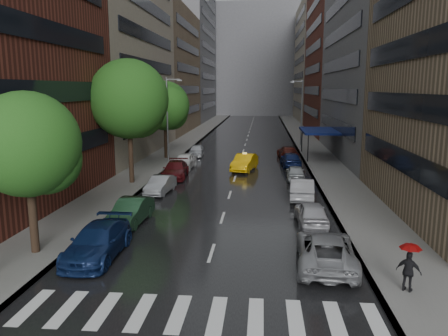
# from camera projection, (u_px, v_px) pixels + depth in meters

# --- Properties ---
(ground) EXTENTS (220.00, 220.00, 0.00)m
(ground) POSITION_uv_depth(u_px,v_px,m) (200.00, 289.00, 17.76)
(ground) COLOR gray
(ground) RESTS_ON ground
(road) EXTENTS (14.00, 140.00, 0.01)m
(road) POSITION_uv_depth(u_px,v_px,m) (246.00, 141.00, 66.74)
(road) COLOR black
(road) RESTS_ON ground
(sidewalk_left) EXTENTS (4.00, 140.00, 0.15)m
(sidewalk_left) POSITION_uv_depth(u_px,v_px,m) (188.00, 140.00, 67.51)
(sidewalk_left) COLOR gray
(sidewalk_left) RESTS_ON ground
(sidewalk_right) EXTENTS (4.00, 140.00, 0.15)m
(sidewalk_right) POSITION_uv_depth(u_px,v_px,m) (306.00, 141.00, 65.95)
(sidewalk_right) COLOR gray
(sidewalk_right) RESTS_ON ground
(crosswalk) EXTENTS (13.15, 2.80, 0.01)m
(crosswalk) POSITION_uv_depth(u_px,v_px,m) (198.00, 314.00, 15.78)
(crosswalk) COLOR silver
(crosswalk) RESTS_ON ground
(buildings_left) EXTENTS (8.00, 108.00, 38.00)m
(buildings_left) POSITION_uv_depth(u_px,v_px,m) (161.00, 40.00, 73.75)
(buildings_left) COLOR maroon
(buildings_left) RESTS_ON ground
(buildings_right) EXTENTS (8.05, 109.10, 36.00)m
(buildings_right) POSITION_uv_depth(u_px,v_px,m) (343.00, 43.00, 69.28)
(buildings_right) COLOR #937A5B
(buildings_right) RESTS_ON ground
(building_far) EXTENTS (40.00, 14.00, 32.00)m
(building_far) POSITION_uv_depth(u_px,v_px,m) (255.00, 61.00, 130.45)
(building_far) COLOR slate
(building_far) RESTS_ON ground
(tree_near) EXTENTS (5.00, 5.00, 7.97)m
(tree_near) POSITION_uv_depth(u_px,v_px,m) (27.00, 145.00, 20.51)
(tree_near) COLOR #382619
(tree_near) RESTS_ON ground
(tree_mid) EXTENTS (6.56, 6.56, 10.45)m
(tree_mid) POSITION_uv_depth(u_px,v_px,m) (129.00, 99.00, 35.94)
(tree_mid) COLOR #382619
(tree_mid) RESTS_ON ground
(tree_far) EXTENTS (5.56, 5.56, 8.86)m
(tree_far) POSITION_uv_depth(u_px,v_px,m) (165.00, 106.00, 49.25)
(tree_far) COLOR #382619
(tree_far) RESTS_ON ground
(taxi) EXTENTS (2.71, 5.20, 1.63)m
(taxi) POSITION_uv_depth(u_px,v_px,m) (245.00, 162.00, 43.13)
(taxi) COLOR #EDAD0C
(taxi) RESTS_ON ground
(parked_cars_left) EXTENTS (2.42, 36.58, 1.57)m
(parked_cars_left) POSITION_uv_depth(u_px,v_px,m) (164.00, 181.00, 34.92)
(parked_cars_left) COLOR #10214D
(parked_cars_left) RESTS_ON ground
(parked_cars_right) EXTENTS (2.93, 36.66, 1.57)m
(parked_cars_right) POSITION_uv_depth(u_px,v_px,m) (300.00, 183.00, 34.14)
(parked_cars_right) COLOR gray
(parked_cars_right) RESTS_ON ground
(ped_red_umbrella) EXTENTS (1.03, 0.84, 2.01)m
(ped_red_umbrella) POSITION_uv_depth(u_px,v_px,m) (409.00, 263.00, 17.09)
(ped_red_umbrella) COLOR black
(ped_red_umbrella) RESTS_ON sidewalk_right
(street_lamp_left) EXTENTS (1.74, 0.22, 9.00)m
(street_lamp_left) POSITION_uv_depth(u_px,v_px,m) (168.00, 118.00, 46.93)
(street_lamp_left) COLOR gray
(street_lamp_left) RESTS_ON sidewalk_left
(street_lamp_right) EXTENTS (1.74, 0.22, 9.00)m
(street_lamp_right) POSITION_uv_depth(u_px,v_px,m) (301.00, 111.00, 60.29)
(street_lamp_right) COLOR gray
(street_lamp_right) RESTS_ON sidewalk_right
(awning) EXTENTS (4.00, 8.00, 3.12)m
(awning) POSITION_uv_depth(u_px,v_px,m) (319.00, 131.00, 50.70)
(awning) COLOR navy
(awning) RESTS_ON sidewalk_right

